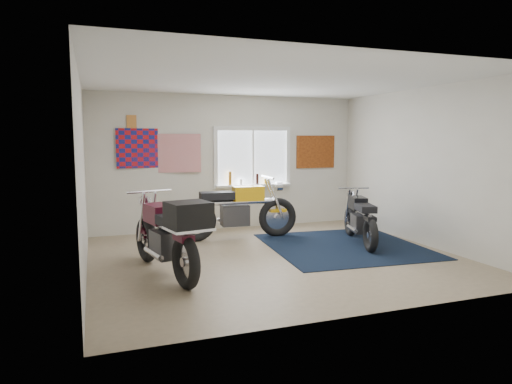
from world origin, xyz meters
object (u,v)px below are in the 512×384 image
object	(u,v)px
black_chrome_bike	(360,220)
maroon_tourer	(168,235)
yellow_triumph	(237,212)
navy_rug	(344,246)

from	to	relation	value
black_chrome_bike	maroon_tourer	bearing A→B (deg)	120.79
yellow_triumph	maroon_tourer	xyz separation A→B (m)	(-1.56, -1.93, 0.07)
navy_rug	black_chrome_bike	bearing A→B (deg)	14.70
navy_rug	maroon_tourer	xyz separation A→B (m)	(-3.10, -0.75, 0.57)
navy_rug	yellow_triumph	xyz separation A→B (m)	(-1.54, 1.18, 0.50)
navy_rug	yellow_triumph	distance (m)	2.00
navy_rug	black_chrome_bike	world-z (taller)	black_chrome_bike
yellow_triumph	black_chrome_bike	world-z (taller)	yellow_triumph
black_chrome_bike	navy_rug	bearing A→B (deg)	121.71
navy_rug	black_chrome_bike	xyz separation A→B (m)	(0.36, 0.10, 0.41)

